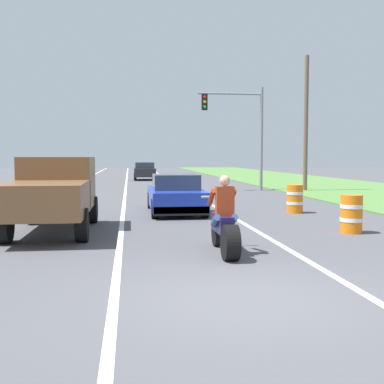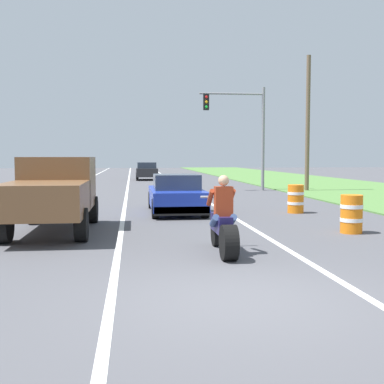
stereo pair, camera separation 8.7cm
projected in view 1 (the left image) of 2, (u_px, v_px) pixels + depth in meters
ground_plane at (243, 299)px, 6.89m from camera, size 160.00×160.00×0.00m
lane_stripe_left_solid at (56, 194)px, 26.00m from camera, size 0.14×120.00×0.01m
lane_stripe_right_solid at (192, 193)px, 26.91m from camera, size 0.14×120.00×0.01m
lane_stripe_centre_dashed at (125, 194)px, 26.45m from camera, size 0.14×120.00×0.01m
grass_verge_right at (367, 191)px, 28.18m from camera, size 10.00×120.00×0.06m
motorcycle_with_rider at (225, 226)px, 10.00m from camera, size 0.70×2.21×1.62m
sports_car_blue at (176, 195)px, 17.42m from camera, size 1.84×4.30×1.37m
pickup_truck_left_lane_brown at (54, 190)px, 12.93m from camera, size 2.02×4.80×1.98m
traffic_light_mast_near at (242, 123)px, 28.57m from camera, size 3.86×0.34×6.00m
utility_pole_roadside at (306, 124)px, 28.05m from camera, size 0.24×0.24×7.69m
construction_barrel_nearest at (351, 214)px, 12.84m from camera, size 0.58×0.58×1.00m
construction_barrel_mid at (295, 199)px, 17.41m from camera, size 0.58×0.58×1.00m
distant_car_far_ahead at (144, 171)px, 41.88m from camera, size 1.80×4.00×1.50m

